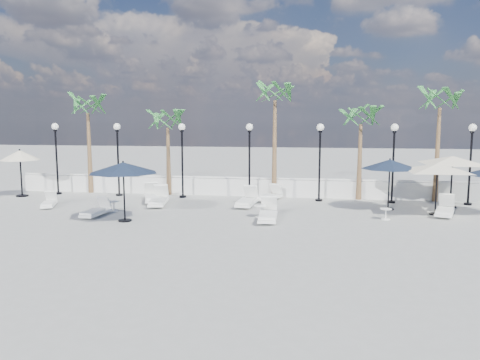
# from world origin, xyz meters

# --- Properties ---
(ground) EXTENTS (100.00, 100.00, 0.00)m
(ground) POSITION_xyz_m (0.00, 0.00, 0.00)
(ground) COLOR gray
(ground) RESTS_ON ground
(balustrade) EXTENTS (26.00, 0.30, 1.01)m
(balustrade) POSITION_xyz_m (0.00, 7.50, 0.47)
(balustrade) COLOR silver
(balustrade) RESTS_ON ground
(lamppost_0) EXTENTS (0.36, 0.36, 3.84)m
(lamppost_0) POSITION_xyz_m (-10.50, 6.50, 2.49)
(lamppost_0) COLOR black
(lamppost_0) RESTS_ON ground
(lamppost_1) EXTENTS (0.36, 0.36, 3.84)m
(lamppost_1) POSITION_xyz_m (-7.00, 6.50, 2.49)
(lamppost_1) COLOR black
(lamppost_1) RESTS_ON ground
(lamppost_2) EXTENTS (0.36, 0.36, 3.84)m
(lamppost_2) POSITION_xyz_m (-3.50, 6.50, 2.49)
(lamppost_2) COLOR black
(lamppost_2) RESTS_ON ground
(lamppost_3) EXTENTS (0.36, 0.36, 3.84)m
(lamppost_3) POSITION_xyz_m (0.00, 6.50, 2.49)
(lamppost_3) COLOR black
(lamppost_3) RESTS_ON ground
(lamppost_4) EXTENTS (0.36, 0.36, 3.84)m
(lamppost_4) POSITION_xyz_m (3.50, 6.50, 2.49)
(lamppost_4) COLOR black
(lamppost_4) RESTS_ON ground
(lamppost_5) EXTENTS (0.36, 0.36, 3.84)m
(lamppost_5) POSITION_xyz_m (7.00, 6.50, 2.49)
(lamppost_5) COLOR black
(lamppost_5) RESTS_ON ground
(lamppost_6) EXTENTS (0.36, 0.36, 3.84)m
(lamppost_6) POSITION_xyz_m (10.50, 6.50, 2.49)
(lamppost_6) COLOR black
(lamppost_6) RESTS_ON ground
(palm_0) EXTENTS (2.60, 2.60, 5.50)m
(palm_0) POSITION_xyz_m (-9.00, 7.30, 4.53)
(palm_0) COLOR brown
(palm_0) RESTS_ON ground
(palm_1) EXTENTS (2.60, 2.60, 4.70)m
(palm_1) POSITION_xyz_m (-4.50, 7.30, 3.75)
(palm_1) COLOR brown
(palm_1) RESTS_ON ground
(palm_2) EXTENTS (2.60, 2.60, 6.10)m
(palm_2) POSITION_xyz_m (1.20, 7.30, 5.12)
(palm_2) COLOR brown
(palm_2) RESTS_ON ground
(palm_3) EXTENTS (2.60, 2.60, 4.90)m
(palm_3) POSITION_xyz_m (5.50, 7.30, 3.95)
(palm_3) COLOR brown
(palm_3) RESTS_ON ground
(palm_4) EXTENTS (2.60, 2.60, 5.70)m
(palm_4) POSITION_xyz_m (9.20, 7.30, 4.73)
(palm_4) COLOR brown
(palm_4) RESTS_ON ground
(lounger_0) EXTENTS (0.71, 1.80, 0.66)m
(lounger_0) POSITION_xyz_m (-5.82, 1.34, 0.22)
(lounger_0) COLOR white
(lounger_0) RESTS_ON ground
(lounger_1) EXTENTS (1.06, 2.25, 0.81)m
(lounger_1) POSITION_xyz_m (-4.00, 4.09, 0.27)
(lounger_1) COLOR white
(lounger_1) RESTS_ON ground
(lounger_2) EXTENTS (1.09, 1.70, 0.61)m
(lounger_2) POSITION_xyz_m (-8.90, 2.93, 0.20)
(lounger_2) COLOR white
(lounger_2) RESTS_ON ground
(lounger_3) EXTENTS (1.40, 2.23, 0.80)m
(lounger_3) POSITION_xyz_m (-4.66, 5.01, 0.27)
(lounger_3) COLOR white
(lounger_3) RESTS_ON ground
(lounger_4) EXTENTS (0.88, 2.18, 0.80)m
(lounger_4) POSITION_xyz_m (0.16, 4.55, 0.27)
(lounger_4) COLOR white
(lounger_4) RESTS_ON ground
(lounger_5) EXTENTS (1.18, 1.95, 0.70)m
(lounger_5) POSITION_xyz_m (1.09, 6.22, 0.23)
(lounger_5) COLOR white
(lounger_5) RESTS_ON ground
(lounger_6) EXTENTS (0.78, 2.16, 0.80)m
(lounger_6) POSITION_xyz_m (1.43, 1.55, 0.27)
(lounger_6) COLOR white
(lounger_6) RESTS_ON ground
(lounger_7) EXTENTS (1.27, 2.13, 0.76)m
(lounger_7) POSITION_xyz_m (8.73, 3.71, 0.26)
(lounger_7) COLOR white
(lounger_7) RESTS_ON ground
(side_table_0) EXTENTS (0.47, 0.47, 0.45)m
(side_table_0) POSITION_xyz_m (-5.51, 2.45, 0.27)
(side_table_0) COLOR white
(side_table_0) RESTS_ON ground
(side_table_1) EXTENTS (0.52, 0.52, 0.51)m
(side_table_1) POSITION_xyz_m (1.03, 2.17, 0.31)
(side_table_1) COLOR white
(side_table_1) RESTS_ON ground
(side_table_2) EXTENTS (0.47, 0.47, 0.45)m
(side_table_2) POSITION_xyz_m (6.14, 2.53, 0.27)
(side_table_2) COLOR white
(side_table_2) RESTS_ON ground
(parasol_navy_left) EXTENTS (2.75, 2.75, 2.43)m
(parasol_navy_left) POSITION_xyz_m (-4.24, 0.62, 2.14)
(parasol_navy_left) COLOR black
(parasol_navy_left) RESTS_ON ground
(parasol_navy_mid) EXTENTS (2.59, 2.59, 2.32)m
(parasol_navy_mid) POSITION_xyz_m (6.57, 4.77, 2.04)
(parasol_navy_mid) COLOR black
(parasol_navy_mid) RESTS_ON ground
(parasol_cream_sq_a) EXTENTS (4.80, 4.80, 2.36)m
(parasol_cream_sq_a) POSITION_xyz_m (8.37, 3.85, 2.18)
(parasol_cream_sq_a) COLOR black
(parasol_cream_sq_a) RESTS_ON ground
(parasol_cream_sq_b) EXTENTS (5.10, 5.10, 2.56)m
(parasol_cream_sq_b) POSITION_xyz_m (9.51, 5.78, 2.36)
(parasol_cream_sq_b) COLOR black
(parasol_cream_sq_b) RESTS_ON ground
(parasol_cream_small) EXTENTS (2.04, 2.04, 2.50)m
(parasol_cream_small) POSITION_xyz_m (-12.00, 5.53, 2.14)
(parasol_cream_small) COLOR black
(parasol_cream_small) RESTS_ON ground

